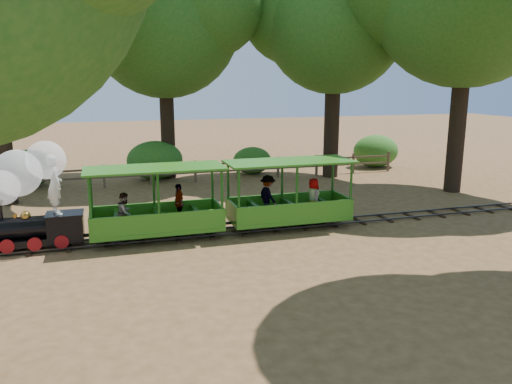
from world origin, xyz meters
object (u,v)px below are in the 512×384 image
object	(u,v)px
locomotive	(28,189)
fence	(217,169)
carriage_rear	(287,202)
carriage_front	(156,213)

from	to	relation	value
locomotive	fence	distance (m)	10.59
locomotive	fence	bearing A→B (deg)	48.89
carriage_rear	fence	xyz separation A→B (m)	(-0.49, 8.00, -0.27)
fence	carriage_front	bearing A→B (deg)	-114.12
locomotive	fence	size ratio (longest dim) A/B	0.17
carriage_rear	carriage_front	bearing A→B (deg)	-179.88
carriage_front	carriage_rear	world-z (taller)	same
carriage_rear	fence	distance (m)	8.02
carriage_front	fence	distance (m)	8.78
fence	carriage_rear	bearing A→B (deg)	-86.53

